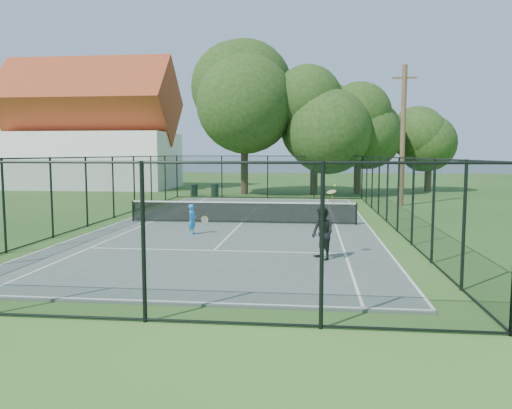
# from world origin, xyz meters

# --- Properties ---
(ground) EXTENTS (120.00, 120.00, 0.00)m
(ground) POSITION_xyz_m (0.00, 0.00, 0.00)
(ground) COLOR #32591E
(tennis_court) EXTENTS (11.00, 24.00, 0.06)m
(tennis_court) POSITION_xyz_m (0.00, 0.00, 0.03)
(tennis_court) COLOR #4E5C55
(tennis_court) RESTS_ON ground
(tennis_net) EXTENTS (10.08, 0.08, 0.95)m
(tennis_net) POSITION_xyz_m (0.00, 0.00, 0.58)
(tennis_net) COLOR black
(tennis_net) RESTS_ON tennis_court
(fence) EXTENTS (13.10, 26.10, 3.00)m
(fence) POSITION_xyz_m (0.00, 0.00, 1.50)
(fence) COLOR black
(fence) RESTS_ON ground
(tree_near_left) EXTENTS (7.70, 7.70, 10.04)m
(tree_near_left) POSITION_xyz_m (-2.09, 16.43, 6.18)
(tree_near_left) COLOR #332114
(tree_near_left) RESTS_ON ground
(tree_near_mid) EXTENTS (6.65, 6.65, 8.70)m
(tree_near_mid) POSITION_xyz_m (3.23, 16.37, 5.36)
(tree_near_mid) COLOR #332114
(tree_near_mid) RESTS_ON ground
(tree_near_right) EXTENTS (5.49, 5.49, 7.57)m
(tree_near_right) POSITION_xyz_m (6.60, 17.72, 4.81)
(tree_near_right) COLOR #332114
(tree_near_right) RESTS_ON ground
(tree_far_right) EXTENTS (4.77, 4.77, 6.31)m
(tree_far_right) POSITION_xyz_m (12.63, 20.78, 3.90)
(tree_far_right) COLOR #332114
(tree_far_right) RESTS_ON ground
(building) EXTENTS (15.30, 8.15, 11.87)m
(building) POSITION_xyz_m (-17.00, 22.00, 4.93)
(building) COLOR silver
(building) RESTS_ON ground
(trash_bin_left) EXTENTS (0.58, 0.58, 0.86)m
(trash_bin_left) POSITION_xyz_m (-5.57, 14.26, 0.44)
(trash_bin_left) COLOR black
(trash_bin_left) RESTS_ON ground
(trash_bin_right) EXTENTS (0.58, 0.58, 0.90)m
(trash_bin_right) POSITION_xyz_m (-3.97, 14.09, 0.46)
(trash_bin_right) COLOR black
(trash_bin_right) RESTS_ON ground
(utility_pole) EXTENTS (1.40, 0.30, 8.33)m
(utility_pole) POSITION_xyz_m (8.44, 9.00, 4.23)
(utility_pole) COLOR #4C3823
(utility_pole) RESTS_ON ground
(player_blue) EXTENTS (0.77, 0.48, 1.15)m
(player_blue) POSITION_xyz_m (-1.44, -3.27, 0.63)
(player_blue) COLOR #1B8CEB
(player_blue) RESTS_ON tennis_court
(player_black) EXTENTS (0.89, 0.96, 2.17)m
(player_black) POSITION_xyz_m (3.39, -7.34, 0.83)
(player_black) COLOR black
(player_black) RESTS_ON tennis_court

